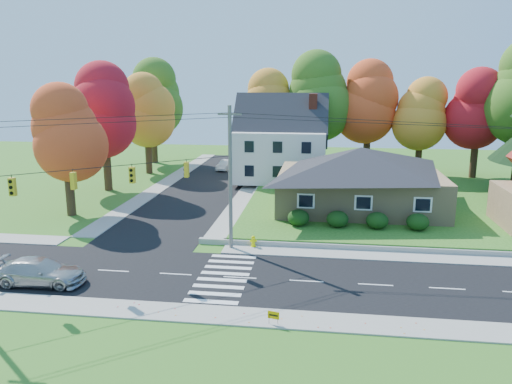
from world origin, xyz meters
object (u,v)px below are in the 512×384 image
ranch_house (360,177)px  white_car (226,165)px  silver_sedan (40,272)px  fire_hydrant (253,242)px

ranch_house → white_car: ranch_house is taller
silver_sedan → white_car: silver_sedan is taller
silver_sedan → fire_hydrant: bearing=-56.2°
ranch_house → silver_sedan: (-19.34, -18.51, -2.48)m
white_car → fire_hydrant: bearing=-64.6°
fire_hydrant → white_car: bearing=104.7°
ranch_house → white_car: size_ratio=3.73×
silver_sedan → fire_hydrant: (11.37, 8.10, -0.36)m
ranch_house → fire_hydrant: size_ratio=16.66×
white_car → silver_sedan: bearing=-84.6°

